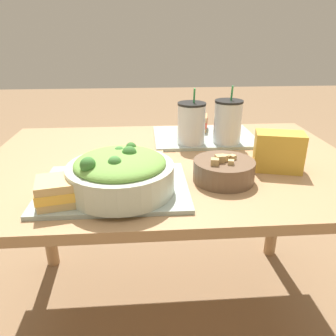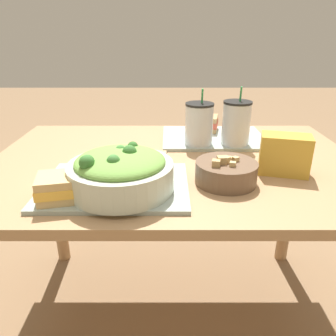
% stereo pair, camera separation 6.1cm
% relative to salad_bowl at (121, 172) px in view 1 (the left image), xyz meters
% --- Properties ---
extents(ground_plane, '(12.00, 12.00, 0.00)m').
position_rel_salad_bowl_xyz_m(ground_plane, '(0.15, 0.25, -0.78)').
color(ground_plane, '#846647').
extents(dining_table, '(1.27, 0.87, 0.71)m').
position_rel_salad_bowl_xyz_m(dining_table, '(0.15, 0.25, -0.16)').
color(dining_table, '#A37A51').
rests_on(dining_table, ground_plane).
extents(tray_near, '(0.41, 0.31, 0.01)m').
position_rel_salad_bowl_xyz_m(tray_near, '(-0.02, 0.03, -0.06)').
color(tray_near, '#99A89E').
rests_on(tray_near, dining_table).
extents(tray_far, '(0.41, 0.31, 0.01)m').
position_rel_salad_bowl_xyz_m(tray_far, '(0.31, 0.48, -0.06)').
color(tray_far, '#99A89E').
rests_on(tray_far, dining_table).
extents(salad_bowl, '(0.28, 0.28, 0.12)m').
position_rel_salad_bowl_xyz_m(salad_bowl, '(0.00, 0.00, 0.00)').
color(salad_bowl, beige).
rests_on(salad_bowl, tray_near).
extents(soup_bowl, '(0.18, 0.18, 0.08)m').
position_rel_salad_bowl_xyz_m(soup_bowl, '(0.29, 0.07, -0.03)').
color(soup_bowl, brown).
rests_on(soup_bowl, dining_table).
extents(sandwich_near, '(0.15, 0.13, 0.06)m').
position_rel_salad_bowl_xyz_m(sandwich_near, '(-0.14, -0.05, -0.02)').
color(sandwich_near, tan).
rests_on(sandwich_near, tray_near).
extents(baguette_near, '(0.17, 0.07, 0.06)m').
position_rel_salad_bowl_xyz_m(baguette_near, '(0.04, 0.15, -0.03)').
color(baguette_near, tan).
rests_on(baguette_near, tray_near).
extents(sandwich_far, '(0.14, 0.12, 0.06)m').
position_rel_salad_bowl_xyz_m(sandwich_far, '(0.28, 0.57, -0.02)').
color(sandwich_far, tan).
rests_on(sandwich_far, tray_far).
extents(drink_cup_dark, '(0.11, 0.11, 0.21)m').
position_rel_salad_bowl_xyz_m(drink_cup_dark, '(0.24, 0.39, 0.02)').
color(drink_cup_dark, silver).
rests_on(drink_cup_dark, tray_far).
extents(drink_cup_red, '(0.11, 0.11, 0.22)m').
position_rel_salad_bowl_xyz_m(drink_cup_red, '(0.38, 0.39, 0.02)').
color(drink_cup_red, silver).
rests_on(drink_cup_red, tray_far).
extents(chip_bag, '(0.16, 0.12, 0.12)m').
position_rel_salad_bowl_xyz_m(chip_bag, '(0.48, 0.14, -0.00)').
color(chip_bag, gold).
rests_on(chip_bag, dining_table).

